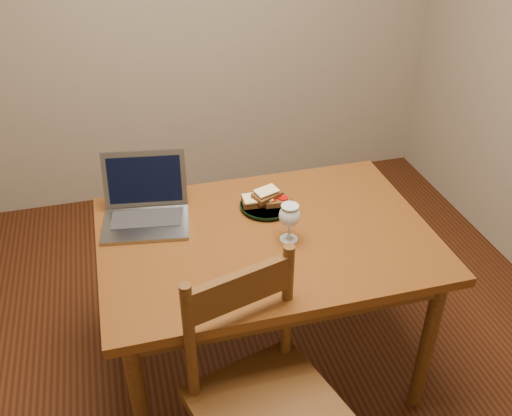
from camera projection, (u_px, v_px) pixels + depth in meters
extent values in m
cube|color=black|center=(254.00, 357.00, 2.69)|extent=(3.20, 3.20, 0.02)
cube|color=#4A2A0C|center=(266.00, 238.00, 2.25)|extent=(1.30, 0.90, 0.04)
cylinder|color=#3A210C|center=(140.00, 406.00, 2.03)|extent=(0.06, 0.06, 0.70)
cylinder|color=#3A210C|center=(427.00, 344.00, 2.28)|extent=(0.06, 0.06, 0.70)
cylinder|color=#3A210C|center=(125.00, 276.00, 2.63)|extent=(0.06, 0.06, 0.70)
cylinder|color=#3A210C|center=(354.00, 238.00, 2.88)|extent=(0.06, 0.06, 0.70)
cube|color=#3A210C|center=(267.00, 409.00, 1.89)|extent=(0.55, 0.54, 0.04)
cube|color=#3A210C|center=(240.00, 289.00, 1.79)|extent=(0.36, 0.13, 0.13)
cylinder|color=black|center=(267.00, 206.00, 2.39)|extent=(0.23, 0.23, 0.02)
cube|color=slate|center=(146.00, 225.00, 2.28)|extent=(0.37, 0.28, 0.02)
cube|color=slate|center=(145.00, 179.00, 2.34)|extent=(0.35, 0.12, 0.23)
cube|color=black|center=(145.00, 179.00, 2.34)|extent=(0.30, 0.10, 0.19)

